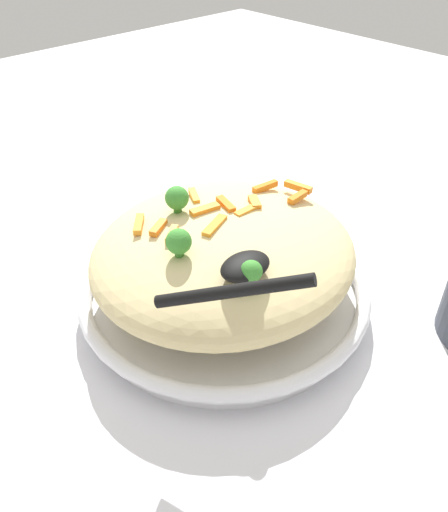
# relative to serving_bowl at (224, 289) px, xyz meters

# --- Properties ---
(ground_plane) EXTENTS (2.40, 2.40, 0.00)m
(ground_plane) POSITION_rel_serving_bowl_xyz_m (0.00, 0.00, -0.02)
(ground_plane) COLOR silver
(serving_bowl) EXTENTS (0.36, 0.36, 0.04)m
(serving_bowl) POSITION_rel_serving_bowl_xyz_m (0.00, 0.00, 0.00)
(serving_bowl) COLOR silver
(serving_bowl) RESTS_ON ground_plane
(pasta_mound) EXTENTS (0.32, 0.30, 0.09)m
(pasta_mound) POSITION_rel_serving_bowl_xyz_m (0.00, 0.00, 0.06)
(pasta_mound) COLOR #DBC689
(pasta_mound) RESTS_ON serving_bowl
(carrot_piece_0) EXTENTS (0.03, 0.02, 0.01)m
(carrot_piece_0) POSITION_rel_serving_bowl_xyz_m (-0.06, 0.04, 0.10)
(carrot_piece_0) COLOR orange
(carrot_piece_0) RESTS_ON pasta_mound
(carrot_piece_1) EXTENTS (0.02, 0.04, 0.01)m
(carrot_piece_1) POSITION_rel_serving_bowl_xyz_m (0.03, 0.02, 0.10)
(carrot_piece_1) COLOR orange
(carrot_piece_1) RESTS_ON pasta_mound
(carrot_piece_2) EXTENTS (0.04, 0.02, 0.01)m
(carrot_piece_2) POSITION_rel_serving_bowl_xyz_m (-0.01, 0.00, 0.10)
(carrot_piece_2) COLOR orange
(carrot_piece_2) RESTS_ON pasta_mound
(carrot_piece_3) EXTENTS (0.02, 0.04, 0.01)m
(carrot_piece_3) POSITION_rel_serving_bowl_xyz_m (0.13, 0.00, 0.10)
(carrot_piece_3) COLOR orange
(carrot_piece_3) RESTS_ON pasta_mound
(carrot_piece_4) EXTENTS (0.03, 0.01, 0.01)m
(carrot_piece_4) POSITION_rel_serving_bowl_xyz_m (0.03, 0.00, 0.10)
(carrot_piece_4) COLOR orange
(carrot_piece_4) RESTS_ON pasta_mound
(carrot_piece_5) EXTENTS (0.02, 0.03, 0.01)m
(carrot_piece_5) POSITION_rel_serving_bowl_xyz_m (0.01, 0.07, 0.10)
(carrot_piece_5) COLOR orange
(carrot_piece_5) RESTS_ON pasta_mound
(carrot_piece_6) EXTENTS (0.03, 0.01, 0.01)m
(carrot_piece_6) POSITION_rel_serving_bowl_xyz_m (0.11, -0.02, 0.10)
(carrot_piece_6) COLOR orange
(carrot_piece_6) RESTS_ON pasta_mound
(carrot_piece_7) EXTENTS (0.03, 0.03, 0.01)m
(carrot_piece_7) POSITION_rel_serving_bowl_xyz_m (-0.07, 0.07, 0.10)
(carrot_piece_7) COLOR orange
(carrot_piece_7) RESTS_ON pasta_mound
(carrot_piece_8) EXTENTS (0.04, 0.01, 0.01)m
(carrot_piece_8) POSITION_rel_serving_bowl_xyz_m (0.10, 0.03, 0.10)
(carrot_piece_8) COLOR orange
(carrot_piece_8) RESTS_ON pasta_mound
(carrot_piece_9) EXTENTS (0.03, 0.02, 0.01)m
(carrot_piece_9) POSITION_rel_serving_bowl_xyz_m (-0.06, 0.02, 0.10)
(carrot_piece_9) COLOR orange
(carrot_piece_9) RESTS_ON pasta_mound
(carrot_piece_10) EXTENTS (0.04, 0.02, 0.01)m
(carrot_piece_10) POSITION_rel_serving_bowl_xyz_m (0.00, 0.03, 0.10)
(carrot_piece_10) COLOR orange
(carrot_piece_10) RESTS_ON pasta_mound
(carrot_piece_11) EXTENTS (0.02, 0.03, 0.01)m
(carrot_piece_11) POSITION_rel_serving_bowl_xyz_m (0.06, 0.01, 0.10)
(carrot_piece_11) COLOR orange
(carrot_piece_11) RESTS_ON pasta_mound
(broccoli_floret_0) EXTENTS (0.03, 0.03, 0.03)m
(broccoli_floret_0) POSITION_rel_serving_bowl_xyz_m (-0.07, -0.01, 0.11)
(broccoli_floret_0) COLOR #377928
(broccoli_floret_0) RESTS_ON pasta_mound
(broccoli_floret_1) EXTENTS (0.02, 0.02, 0.03)m
(broccoli_floret_1) POSITION_rel_serving_bowl_xyz_m (-0.05, -0.09, 0.11)
(broccoli_floret_1) COLOR #377928
(broccoli_floret_1) RESTS_ON pasta_mound
(broccoli_floret_2) EXTENTS (0.03, 0.03, 0.03)m
(broccoli_floret_2) POSITION_rel_serving_bowl_xyz_m (-0.02, 0.06, 0.11)
(broccoli_floret_2) COLOR #377928
(broccoli_floret_2) RESTS_ON pasta_mound
(serving_spoon) EXTENTS (0.13, 0.12, 0.06)m
(serving_spoon) POSITION_rel_serving_bowl_xyz_m (-0.06, -0.09, 0.11)
(serving_spoon) COLOR black
(serving_spoon) RESTS_ON pasta_mound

